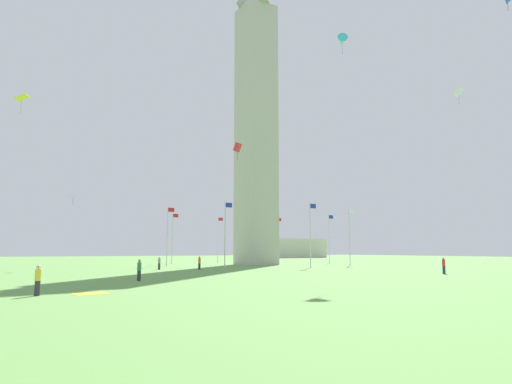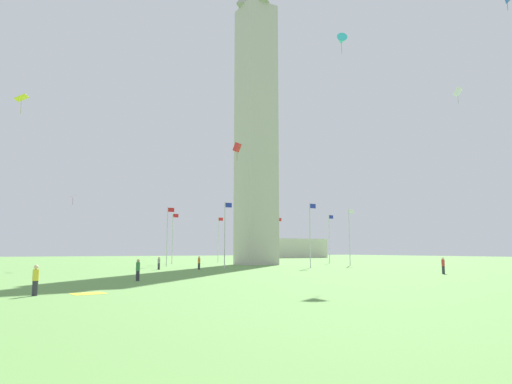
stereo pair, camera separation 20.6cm
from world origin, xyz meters
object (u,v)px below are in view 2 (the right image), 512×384
(flagpole_n, at_px, (329,237))
(person_gray_shirt, at_px, (159,263))
(kite_yellow_diamond, at_px, (22,98))
(person_yellow_shirt, at_px, (35,280))
(person_red_shirt, at_px, (443,266))
(kite_blue_delta, at_px, (507,1))
(flagpole_sw, at_px, (225,232))
(picnic_blanket_near_first_person, at_px, (88,294))
(flagpole_s, at_px, (167,234))
(person_green_shirt, at_px, (138,270))
(flagpole_nw, at_px, (350,234))
(kite_red_box, at_px, (237,147))
(person_orange_shirt, at_px, (199,263))
(flagpole_e, at_px, (218,238))
(kite_cyan_delta, at_px, (341,40))
(flagpole_ne, at_px, (277,238))
(flagpole_se, at_px, (173,236))
(flagpole_w, at_px, (310,232))
(obelisk_monument, at_px, (256,115))
(kite_pink_diamond, at_px, (73,197))
(distant_building, at_px, (289,248))
(kite_white_box, at_px, (458,92))

(flagpole_n, distance_m, person_gray_shirt, 37.94)
(kite_yellow_diamond, bearing_deg, person_yellow_shirt, -88.83)
(person_red_shirt, distance_m, kite_blue_delta, 31.51)
(flagpole_sw, height_order, picnic_blanket_near_first_person, flagpole_sw)
(person_gray_shirt, bearing_deg, flagpole_s, 42.34)
(flagpole_sw, distance_m, person_gray_shirt, 10.15)
(person_green_shirt, bearing_deg, kite_yellow_diamond, 49.02)
(person_green_shirt, distance_m, picnic_blanket_near_first_person, 10.74)
(flagpole_nw, bearing_deg, flagpole_sw, 180.00)
(kite_red_box, bearing_deg, person_yellow_shirt, -134.28)
(person_orange_shirt, bearing_deg, kite_blue_delta, -71.36)
(flagpole_nw, distance_m, person_green_shirt, 44.31)
(flagpole_e, bearing_deg, kite_cyan_delta, -95.23)
(flagpole_s, relative_size, person_green_shirt, 5.30)
(kite_yellow_diamond, xyz_separation_m, picnic_blanket_near_first_person, (3.47, -35.71, -21.61))
(person_orange_shirt, xyz_separation_m, kite_yellow_diamond, (-21.09, 8.49, 20.78))
(flagpole_ne, height_order, flagpole_se, same)
(flagpole_n, relative_size, flagpole_se, 1.00)
(flagpole_se, height_order, flagpole_w, same)
(kite_red_box, height_order, kite_cyan_delta, kite_cyan_delta)
(obelisk_monument, distance_m, person_orange_shirt, 32.64)
(flagpole_se, height_order, flagpole_sw, same)
(flagpole_sw, relative_size, flagpole_w, 1.00)
(person_yellow_shirt, height_order, kite_pink_diamond, kite_pink_diamond)
(kite_yellow_diamond, xyz_separation_m, kite_cyan_delta, (32.84, -23.27, 5.65))
(person_gray_shirt, distance_m, picnic_blanket_near_first_person, 32.14)
(flagpole_n, bearing_deg, person_yellow_shirt, -142.03)
(person_red_shirt, distance_m, person_orange_shirt, 28.81)
(person_yellow_shirt, height_order, kite_yellow_diamond, kite_yellow_diamond)
(kite_red_box, bearing_deg, obelisk_monument, 53.16)
(distant_building, bearing_deg, person_orange_shirt, -129.87)
(flagpole_ne, relative_size, kite_cyan_delta, 3.66)
(flagpole_nw, bearing_deg, kite_yellow_diamond, 172.57)
(flagpole_ne, xyz_separation_m, kite_white_box, (-11.58, -51.80, 12.59))
(kite_red_box, relative_size, kite_yellow_diamond, 1.03)
(flagpole_e, bearing_deg, flagpole_sw, -112.50)
(person_yellow_shirt, relative_size, person_green_shirt, 0.96)
(kite_blue_delta, height_order, distant_building, kite_blue_delta)
(flagpole_se, distance_m, flagpole_nw, 31.35)
(flagpole_w, distance_m, kite_cyan_delta, 25.85)
(picnic_blanket_near_first_person, bearing_deg, flagpole_nw, 33.53)
(kite_white_box, bearing_deg, flagpole_sw, 109.66)
(flagpole_se, relative_size, person_green_shirt, 5.30)
(flagpole_se, xyz_separation_m, person_yellow_shirt, (-25.03, -51.51, -4.15))
(flagpole_ne, relative_size, kite_pink_diamond, 7.13)
(person_yellow_shirt, xyz_separation_m, kite_cyan_delta, (32.11, 12.32, 26.45))
(flagpole_se, distance_m, person_gray_shirt, 24.47)
(kite_yellow_diamond, bearing_deg, flagpole_w, -16.39)
(flagpole_se, xyz_separation_m, person_gray_shirt, (-9.25, -22.26, -4.16))
(person_orange_shirt, bearing_deg, obelisk_monument, 12.80)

